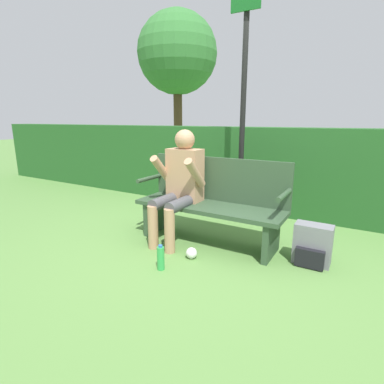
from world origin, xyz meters
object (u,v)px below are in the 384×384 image
person_seated (180,181)px  water_bottle (161,258)px  signpost (243,97)px  park_bench (211,202)px  tree (177,54)px  backpack (312,246)px

person_seated → water_bottle: 0.95m
water_bottle → signpost: signpost is taller
park_bench → water_bottle: 0.93m
park_bench → tree: (-3.91, 5.35, 2.82)m
water_bottle → tree: size_ratio=0.05×
backpack → water_bottle: (-1.18, -0.83, -0.07)m
park_bench → signpost: signpost is taller
park_bench → backpack: size_ratio=4.25×
backpack → signpost: bearing=141.2°
signpost → tree: tree is taller
park_bench → tree: size_ratio=0.37×
backpack → tree: bearing=133.0°
person_seated → backpack: (1.43, 0.11, -0.50)m
signpost → tree: size_ratio=0.64×
person_seated → tree: 7.04m
water_bottle → park_bench: bearing=84.4°
park_bench → tree: bearing=126.2°
water_bottle → tree: (-3.83, 6.21, 3.17)m
backpack → signpost: size_ratio=0.14×
park_bench → signpost: 1.45m
person_seated → park_bench: bearing=21.8°
park_bench → water_bottle: park_bench is taller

